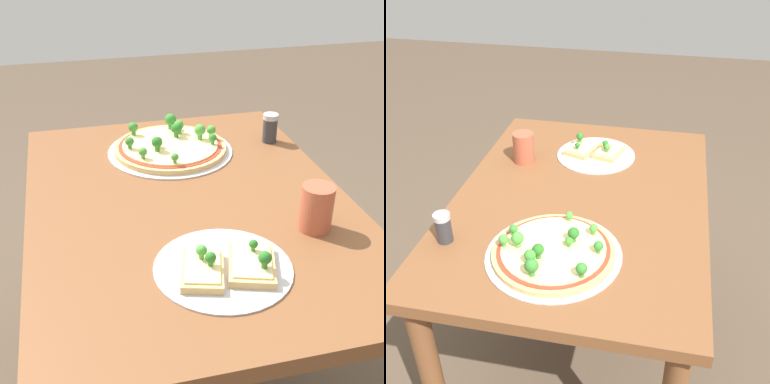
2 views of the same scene
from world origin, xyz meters
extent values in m
cube|color=brown|center=(0.00, 0.00, 0.70)|extent=(1.06, 0.76, 0.04)
cylinder|color=brown|center=(0.47, -0.32, 0.34)|extent=(0.06, 0.06, 0.68)
cylinder|color=brown|center=(0.47, 0.32, 0.34)|extent=(0.06, 0.06, 0.68)
cylinder|color=#B7B7BC|center=(0.28, -0.01, 0.72)|extent=(0.36, 0.36, 0.00)
cylinder|color=tan|center=(0.28, -0.01, 0.72)|extent=(0.32, 0.32, 0.01)
cylinder|color=#B73823|center=(0.28, -0.01, 0.73)|extent=(0.29, 0.29, 0.00)
cylinder|color=#F4DB8E|center=(0.28, -0.01, 0.74)|extent=(0.27, 0.27, 0.00)
sphere|color=#479338|center=(0.16, 0.00, 0.76)|extent=(0.02, 0.02, 0.02)
cylinder|color=#51973E|center=(0.16, 0.00, 0.74)|extent=(0.01, 0.01, 0.01)
sphere|color=#337A2D|center=(0.28, 0.10, 0.76)|extent=(0.03, 0.03, 0.03)
cylinder|color=#3F8136|center=(0.28, 0.10, 0.74)|extent=(0.01, 0.01, 0.01)
sphere|color=#3D8933|center=(0.35, -0.05, 0.76)|extent=(0.03, 0.03, 0.03)
cylinder|color=#488E3A|center=(0.35, -0.05, 0.74)|extent=(0.01, 0.01, 0.01)
sphere|color=#337A2D|center=(0.25, -0.13, 0.76)|extent=(0.02, 0.02, 0.02)
cylinder|color=#3F8136|center=(0.25, -0.13, 0.74)|extent=(0.01, 0.01, 0.01)
sphere|color=#479338|center=(0.30, -0.10, 0.77)|extent=(0.03, 0.03, 0.03)
cylinder|color=#51973E|center=(0.30, -0.10, 0.75)|extent=(0.01, 0.01, 0.01)
sphere|color=#479338|center=(0.21, 0.08, 0.76)|extent=(0.02, 0.02, 0.02)
cylinder|color=#51973E|center=(0.21, 0.08, 0.74)|extent=(0.01, 0.01, 0.01)
sphere|color=#286B23|center=(0.33, -0.04, 0.76)|extent=(0.03, 0.03, 0.03)
cylinder|color=#37742D|center=(0.33, -0.04, 0.74)|extent=(0.01, 0.01, 0.01)
sphere|color=#337A2D|center=(0.37, 0.08, 0.76)|extent=(0.03, 0.03, 0.03)
cylinder|color=#3F8136|center=(0.37, 0.08, 0.74)|extent=(0.01, 0.01, 0.01)
sphere|color=#479338|center=(0.30, -0.14, 0.76)|extent=(0.03, 0.03, 0.03)
cylinder|color=#51973E|center=(0.30, -0.14, 0.74)|extent=(0.01, 0.01, 0.01)
sphere|color=#286B23|center=(0.25, 0.03, 0.76)|extent=(0.03, 0.03, 0.03)
cylinder|color=#37742D|center=(0.25, 0.03, 0.74)|extent=(0.01, 0.01, 0.01)
sphere|color=#337A2D|center=(0.39, -0.04, 0.77)|extent=(0.03, 0.03, 0.03)
cylinder|color=#3F8136|center=(0.39, -0.04, 0.75)|extent=(0.02, 0.02, 0.02)
sphere|color=#3D8933|center=(0.27, 0.02, 0.76)|extent=(0.02, 0.02, 0.02)
cylinder|color=#488E3A|center=(0.27, 0.02, 0.74)|extent=(0.01, 0.01, 0.01)
cylinder|color=#B7B7BC|center=(-0.28, 0.00, 0.72)|extent=(0.28, 0.28, 0.00)
cube|color=tan|center=(-0.29, -0.05, 0.73)|extent=(0.15, 0.12, 0.02)
cube|color=#F4DB8E|center=(-0.29, -0.05, 0.74)|extent=(0.13, 0.10, 0.00)
sphere|color=#286B23|center=(-0.32, -0.07, 0.76)|extent=(0.03, 0.03, 0.03)
cylinder|color=#37742D|center=(-0.32, -0.07, 0.74)|extent=(0.01, 0.01, 0.01)
sphere|color=#286B23|center=(-0.27, -0.07, 0.75)|extent=(0.02, 0.02, 0.02)
cylinder|color=#37742D|center=(-0.27, -0.07, 0.74)|extent=(0.01, 0.01, 0.01)
cube|color=tan|center=(-0.29, 0.04, 0.73)|extent=(0.14, 0.11, 0.02)
cube|color=#F4DB8E|center=(-0.29, 0.04, 0.74)|extent=(0.12, 0.09, 0.00)
sphere|color=#286B23|center=(-0.29, 0.03, 0.76)|extent=(0.02, 0.02, 0.02)
cylinder|color=#37742D|center=(-0.29, 0.03, 0.74)|extent=(0.01, 0.01, 0.01)
sphere|color=#479338|center=(-0.27, 0.04, 0.76)|extent=(0.02, 0.02, 0.02)
cylinder|color=#51973E|center=(-0.27, 0.04, 0.74)|extent=(0.01, 0.01, 0.01)
cylinder|color=#AD5138|center=(-0.19, -0.24, 0.77)|extent=(0.07, 0.07, 0.10)
cylinder|color=#333338|center=(0.28, -0.31, 0.75)|extent=(0.04, 0.04, 0.07)
cylinder|color=#B2B2B7|center=(0.28, -0.31, 0.79)|extent=(0.04, 0.04, 0.01)
camera|label=1|loc=(-1.08, 0.26, 1.36)|focal=50.00mm
camera|label=2|loc=(1.21, 0.24, 1.52)|focal=45.00mm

